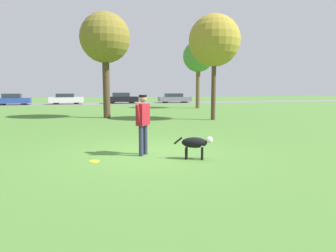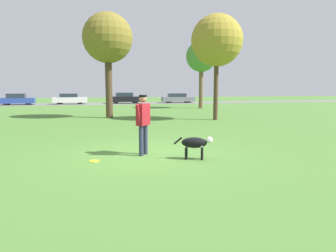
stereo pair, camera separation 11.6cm
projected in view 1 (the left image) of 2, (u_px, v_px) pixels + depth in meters
ground_plane at (149, 154)px, 9.05m from camera, size 120.00×120.00×0.00m
far_road_strip at (99, 104)px, 38.84m from camera, size 120.00×6.00×0.01m
person at (143, 119)px, 8.75m from camera, size 0.55×0.61×1.78m
dog at (196, 143)px, 8.31m from camera, size 1.05×0.55×0.64m
frisbee at (94, 161)px, 8.07m from camera, size 0.27×0.27×0.02m
tree_far_right at (198, 57)px, 29.53m from camera, size 3.04×3.04×6.64m
tree_near_right at (214, 41)px, 18.34m from camera, size 3.17×3.17×6.47m
tree_mid_center at (105, 39)px, 19.55m from camera, size 3.28×3.28×6.91m
parked_car_blue at (13, 99)px, 35.95m from camera, size 3.97×2.00×1.37m
parked_car_white at (66, 99)px, 37.72m from camera, size 4.16×1.83×1.34m
parked_car_black at (122, 98)px, 39.75m from camera, size 4.29×1.97×1.44m
parked_car_grey at (174, 98)px, 41.56m from camera, size 4.52×1.97×1.31m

